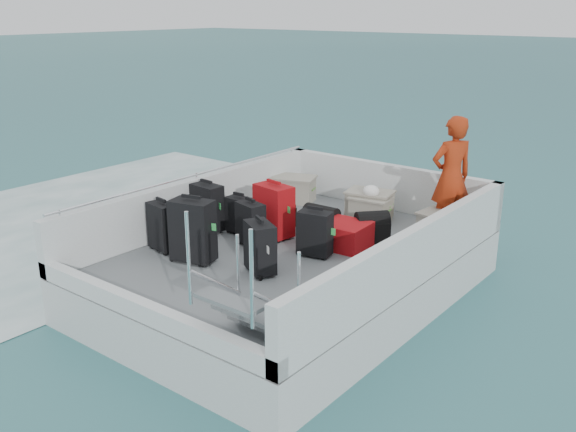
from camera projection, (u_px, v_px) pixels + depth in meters
name	position (u px, v px, depth m)	size (l,w,h in m)	color
ground	(292.00, 295.00, 8.50)	(160.00, 160.00, 0.00)	#19505A
wake_foam	(78.00, 223.00, 11.33)	(10.00, 10.00, 0.00)	white
ferry_hull	(292.00, 274.00, 8.41)	(3.60, 5.00, 0.60)	silver
deck	(292.00, 252.00, 8.31)	(3.30, 4.70, 0.02)	slate
deck_fittings	(298.00, 237.00, 7.75)	(3.60, 5.00, 0.90)	silver
suitcase_0	(163.00, 227.00, 8.25)	(0.41, 0.23, 0.64)	black
suitcase_1	(207.00, 208.00, 8.97)	(0.45, 0.26, 0.68)	black
suitcase_2	(239.00, 215.00, 8.90)	(0.36, 0.21, 0.52)	black
suitcase_3	(193.00, 231.00, 7.86)	(0.52, 0.30, 0.79)	black
suitcase_4	(251.00, 224.00, 8.43)	(0.39, 0.23, 0.59)	black
suitcase_5	(274.00, 211.00, 8.75)	(0.53, 0.32, 0.73)	maroon
suitcase_6	(260.00, 248.00, 7.55)	(0.45, 0.26, 0.62)	black
suitcase_7	(315.00, 234.00, 8.07)	(0.42, 0.24, 0.59)	black
suitcase_8	(336.00, 233.00, 8.48)	(0.56, 0.85, 0.33)	maroon
duffel_0	(275.00, 214.00, 9.29)	(0.59, 0.30, 0.32)	black
duffel_1	(321.00, 223.00, 8.88)	(0.49, 0.30, 0.32)	black
duffel_2	(372.00, 230.00, 8.64)	(0.44, 0.30, 0.32)	black
crate_0	(294.00, 190.00, 10.40)	(0.63, 0.44, 0.38)	gray
crate_1	(369.00, 205.00, 9.59)	(0.63, 0.44, 0.38)	gray
crate_2	(370.00, 210.00, 9.46)	(0.55, 0.38, 0.33)	gray
crate_3	(445.00, 230.00, 8.53)	(0.64, 0.44, 0.38)	gray
yellow_bag	(435.00, 222.00, 9.08)	(0.28, 0.26, 0.22)	yellow
white_bag	(371.00, 193.00, 9.38)	(0.24, 0.24, 0.18)	white
passenger	(451.00, 177.00, 8.65)	(0.61, 0.40, 1.66)	red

